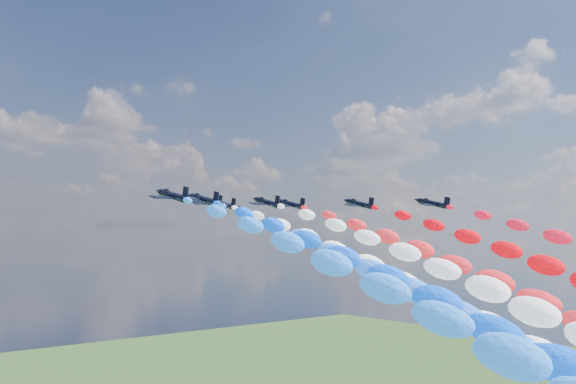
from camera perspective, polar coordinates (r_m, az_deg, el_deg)
jet_0 at (r=114.31m, az=-9.36°, el=-0.29°), size 8.22×11.20×4.44m
trail_0 at (r=71.74m, az=15.09°, el=-13.08°), size 5.63×112.12×39.41m
jet_1 at (r=130.46m, az=-6.89°, el=-0.60°), size 8.69×11.54×4.44m
trail_1 at (r=88.47m, az=14.09°, el=-11.10°), size 5.63×112.12×39.41m
jet_2 at (r=144.96m, az=-6.39°, el=-0.81°), size 8.25×11.23×4.44m
trail_2 at (r=102.41m, az=11.81°, el=-9.96°), size 5.63×112.12×39.41m
jet_3 at (r=146.33m, az=-1.73°, el=-0.85°), size 8.78×11.61×4.44m
trail_3 at (r=107.48m, az=17.78°, el=-9.54°), size 5.63×112.12×39.41m
jet_4 at (r=160.82m, az=-5.28°, el=-1.00°), size 8.44×11.36×4.44m
trail_4 at (r=118.34m, az=10.85°, el=-8.98°), size 5.63×112.12×39.41m
jet_5 at (r=159.42m, az=0.27°, el=-1.00°), size 8.42×11.35×4.44m
trail_5 at (r=121.50m, az=18.21°, el=-8.73°), size 5.63×112.12×39.41m
jet_6 at (r=157.39m, az=5.85°, el=-0.96°), size 8.65×11.52×4.44m
jet_7 at (r=157.04m, az=11.74°, el=-0.92°), size 8.20×11.19×4.44m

